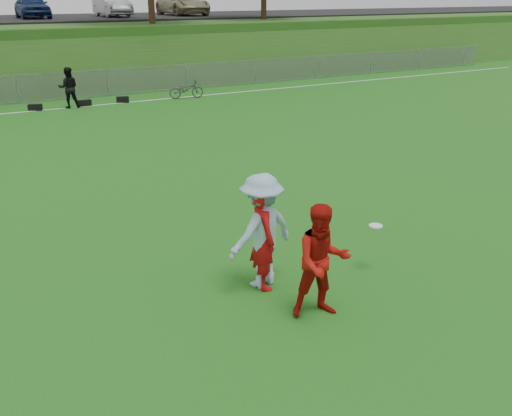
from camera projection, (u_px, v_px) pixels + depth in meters
ground at (218, 309)px, 8.91m from camera, size 120.00×120.00×0.00m
sideline_far at (27, 112)px, 23.54m from camera, size 60.00×0.10×0.01m
fence at (17, 89)px, 24.94m from camera, size 58.00×0.06×1.30m
gear_bags at (52, 106)px, 24.07m from camera, size 7.34×0.47×0.26m
player_red_left at (263, 239)px, 9.31m from camera, size 0.52×0.70×1.74m
player_red_center at (322, 261)px, 8.47m from camera, size 1.03×0.91×1.79m
player_blue at (262, 231)px, 9.33m from camera, size 1.38×0.96×1.95m
frisbee at (376, 226)px, 9.93m from camera, size 0.24×0.24×0.02m
bicycle at (186, 89)px, 26.35m from camera, size 1.66×0.85×0.83m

